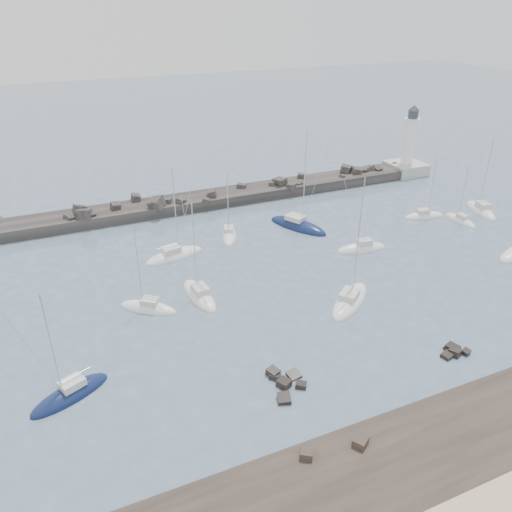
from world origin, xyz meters
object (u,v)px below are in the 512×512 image
Objects in this scene: sailboat_7 at (350,301)px; sailboat_12 at (480,211)px; sailboat_6 at (229,236)px; sailboat_2 at (70,395)px; sailboat_5 at (148,308)px; sailboat_3 at (199,296)px; sailboat_10 at (460,221)px; sailboat_9 at (361,249)px; lighthouse at (407,159)px; sailboat_4 at (174,256)px; sailboat_13 at (424,216)px; sailboat_8 at (298,226)px.

sailboat_7 is 1.08× the size of sailboat_12.
sailboat_7 reaches higher than sailboat_6.
sailboat_2 is 15.05m from sailboat_5.
sailboat_10 is (46.26, 4.91, -0.02)m from sailboat_3.
sailboat_9 is (31.95, 2.98, 0.01)m from sailboat_5.
lighthouse reaches higher than sailboat_10.
sailboat_4 is 0.95× the size of sailboat_7.
sailboat_12 reaches higher than sailboat_13.
sailboat_10 is at bearing -8.14° from sailboat_4.
sailboat_8 is at bearing 113.46° from sailboat_9.
sailboat_4 is 13.37m from sailboat_5.
sailboat_2 is 1.02× the size of sailboat_9.
sailboat_12 is at bearing -10.68° from sailboat_13.
sailboat_9 is (9.30, 11.21, 0.01)m from sailboat_7.
sailboat_3 is 1.08× the size of sailboat_9.
lighthouse is 1.29× the size of sailboat_6.
sailboat_8 is at bearing 78.24° from sailboat_7.
sailboat_2 is 19.95m from sailboat_3.
sailboat_5 is 21.78m from sailboat_6.
sailboat_8 is 1.22× the size of sailboat_12.
sailboat_8 is at bearing 26.90° from sailboat_5.
lighthouse reaches higher than sailboat_2.
sailboat_9 reaches higher than sailboat_5.
sailboat_2 is 71.15m from sailboat_12.
lighthouse is 1.05× the size of sailboat_4.
sailboat_5 is 0.94× the size of sailboat_9.
lighthouse is 1.21× the size of sailboat_9.
sailboat_8 is 32.41m from sailboat_12.
lighthouse is at bearing 59.12° from sailboat_13.
lighthouse reaches higher than sailboat_3.
sailboat_3 is 52.96m from sailboat_12.
lighthouse is 0.99× the size of sailboat_7.
sailboat_6 is at bearing 106.30° from sailboat_7.
sailboat_3 is 24.89m from sailboat_8.
lighthouse is at bearing 71.97° from sailboat_10.
sailboat_13 is (16.50, 5.98, -0.01)m from sailboat_9.
sailboat_12 reaches higher than sailboat_5.
sailboat_8 is at bearing 34.26° from sailboat_2.
sailboat_7 is at bearing -19.97° from sailboat_5.
sailboat_12 is (43.04, -7.92, 0.02)m from sailboat_6.
lighthouse is 1.44× the size of sailboat_10.
sailboat_6 is at bearing 45.68° from sailboat_2.
sailboat_10 is (46.26, -6.62, -0.01)m from sailboat_4.
lighthouse is 1.31× the size of sailboat_13.
sailboat_4 is at bearing 90.03° from sailboat_3.
lighthouse reaches higher than sailboat_5.
sailboat_3 is (-54.03, -28.77, -2.94)m from lighthouse.
sailboat_2 is at bearing -150.09° from lighthouse.
sailboat_2 is 1.11× the size of sailboat_13.
sailboat_8 reaches higher than sailboat_9.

